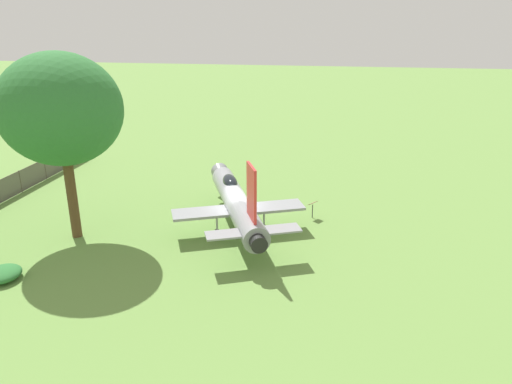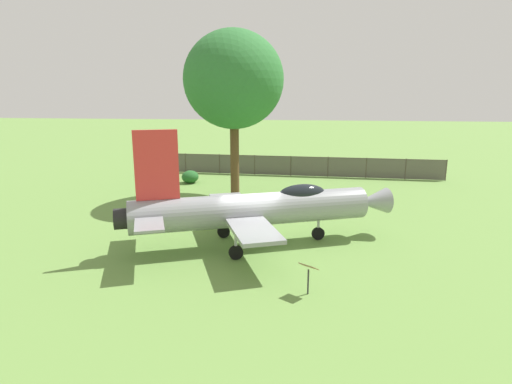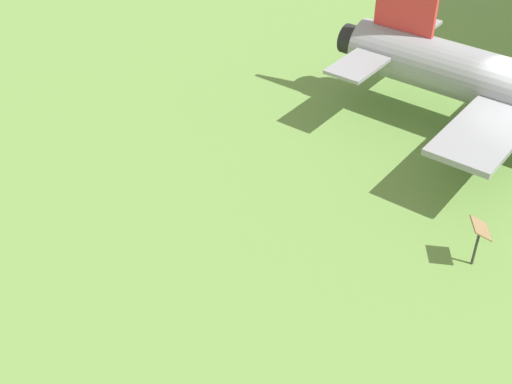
% 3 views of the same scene
% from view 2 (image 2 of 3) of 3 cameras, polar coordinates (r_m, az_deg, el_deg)
% --- Properties ---
extents(ground_plane, '(200.00, 200.00, 0.00)m').
position_cam_2_polar(ground_plane, '(19.35, -0.49, -7.27)').
color(ground_plane, '#668E42').
extents(display_jet, '(12.14, 8.06, 5.34)m').
position_cam_2_polar(display_jet, '(18.89, 0.51, -2.16)').
color(display_jet, gray).
rests_on(display_jet, ground_plane).
extents(shade_tree, '(6.40, 6.93, 10.81)m').
position_cam_2_polar(shade_tree, '(27.80, -3.03, 14.91)').
color(shade_tree, brown).
rests_on(shade_tree, ground_plane).
extents(perimeter_fence, '(25.00, 1.01, 1.71)m').
position_cam_2_polar(perimeter_fence, '(35.84, 4.74, 3.64)').
color(perimeter_fence, '#4C4238').
rests_on(perimeter_fence, ground_plane).
extents(shrub_near_fence, '(1.30, 1.49, 0.98)m').
position_cam_2_polar(shrub_near_fence, '(33.25, -8.93, 2.07)').
color(shrub_near_fence, '#235B26').
rests_on(shrub_near_fence, ground_plane).
extents(shrub_by_tree, '(1.92, 1.82, 0.62)m').
position_cam_2_polar(shrub_by_tree, '(31.00, -12.31, 0.79)').
color(shrub_by_tree, '#2D7033').
rests_on(shrub_by_tree, ground_plane).
extents(info_plaque, '(0.72, 0.66, 1.14)m').
position_cam_2_polar(info_plaque, '(14.68, 7.13, -10.58)').
color(info_plaque, '#333333').
rests_on(info_plaque, ground_plane).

